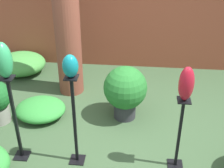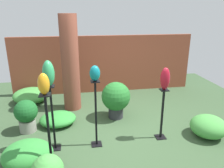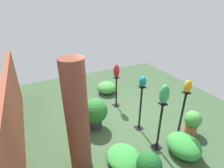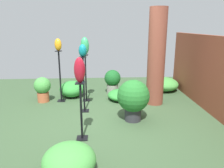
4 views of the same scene
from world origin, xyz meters
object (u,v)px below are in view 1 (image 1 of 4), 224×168
at_px(art_vase_jade, 4,60).
at_px(art_vase_teal, 70,66).
at_px(pedestal_teal, 75,125).
at_px(art_vase_ruby, 186,84).
at_px(pedestal_ruby, 179,138).
at_px(potted_plant_front_right, 125,90).
at_px(brick_pillar, 67,29).
at_px(pedestal_jade, 16,123).

relative_size(art_vase_jade, art_vase_teal, 1.60).
relative_size(pedestal_teal, art_vase_ruby, 3.02).
distance_m(pedestal_ruby, art_vase_jade, 2.33).
height_order(art_vase_ruby, potted_plant_front_right, art_vase_ruby).
bearing_deg(pedestal_ruby, brick_pillar, 135.16).
xyz_separation_m(brick_pillar, art_vase_jade, (-0.33, -1.80, 0.27)).
bearing_deg(art_vase_teal, brick_pillar, 104.21).
distance_m(pedestal_ruby, art_vase_ruby, 0.79).
relative_size(pedestal_teal, art_vase_teal, 4.66).
bearing_deg(potted_plant_front_right, pedestal_ruby, -54.42).
height_order(pedestal_ruby, art_vase_teal, art_vase_teal).
bearing_deg(art_vase_ruby, art_vase_teal, -178.51).
bearing_deg(pedestal_jade, potted_plant_front_right, 38.13).
height_order(art_vase_teal, art_vase_ruby, art_vase_teal).
height_order(art_vase_jade, art_vase_teal, art_vase_jade).
height_order(art_vase_jade, art_vase_ruby, art_vase_jade).
bearing_deg(art_vase_teal, pedestal_teal, 0.00).
bearing_deg(pedestal_jade, brick_pillar, 79.76).
height_order(pedestal_jade, pedestal_teal, pedestal_teal).
xyz_separation_m(brick_pillar, potted_plant_front_right, (1.04, -0.73, -0.70)).
relative_size(art_vase_ruby, potted_plant_front_right, 0.48).
bearing_deg(art_vase_jade, art_vase_ruby, 0.80).
xyz_separation_m(art_vase_ruby, potted_plant_front_right, (-0.74, 1.04, -0.76)).
bearing_deg(art_vase_teal, art_vase_ruby, 1.49).
relative_size(pedestal_jade, pedestal_ruby, 1.19).
distance_m(brick_pillar, pedestal_jade, 1.94).
relative_size(pedestal_jade, art_vase_teal, 4.48).
height_order(pedestal_teal, art_vase_jade, art_vase_jade).
distance_m(pedestal_jade, pedestal_ruby, 2.11).
xyz_separation_m(art_vase_jade, art_vase_teal, (0.78, -0.00, -0.03)).
bearing_deg(brick_pillar, pedestal_jade, -100.24).
bearing_deg(art_vase_jade, potted_plant_front_right, 38.13).
distance_m(pedestal_jade, potted_plant_front_right, 1.73).
bearing_deg(pedestal_ruby, art_vase_ruby, 90.00).
relative_size(pedestal_ruby, art_vase_teal, 3.75).
height_order(pedestal_jade, art_vase_teal, art_vase_teal).
bearing_deg(art_vase_teal, potted_plant_front_right, 61.63).
height_order(pedestal_ruby, art_vase_jade, art_vase_jade).
xyz_separation_m(pedestal_teal, art_vase_jade, (-0.78, 0.00, 0.88)).
relative_size(brick_pillar, art_vase_ruby, 5.60).
bearing_deg(potted_plant_front_right, art_vase_jade, -141.87).
distance_m(brick_pillar, art_vase_teal, 1.88).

